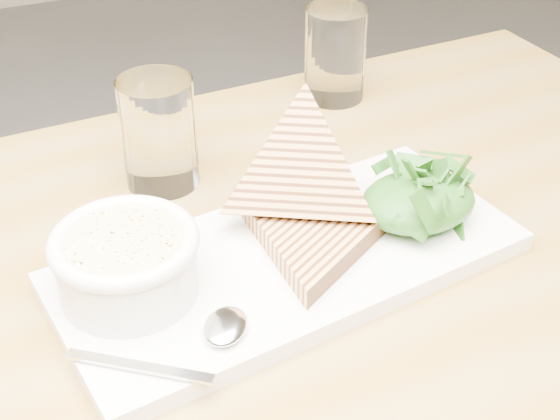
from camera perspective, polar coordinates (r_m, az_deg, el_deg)
name	(u,v)px	position (r m, az deg, el deg)	size (l,w,h in m)	color
table_top	(271,309)	(0.67, -0.68, -7.24)	(1.10, 0.73, 0.04)	olive
table_leg_br	(476,275)	(1.33, 14.14, -4.66)	(0.06, 0.06, 0.71)	olive
platter	(289,261)	(0.68, 0.67, -3.76)	(0.40, 0.18, 0.02)	white
soup_bowl	(128,270)	(0.63, -11.07, -4.36)	(0.11, 0.11, 0.04)	white
soup	(124,244)	(0.62, -11.35, -2.43)	(0.09, 0.09, 0.01)	beige
bowl_rim	(124,242)	(0.61, -11.37, -2.28)	(0.12, 0.12, 0.01)	white
sandwich_flat	(314,240)	(0.67, 2.48, -2.20)	(0.16, 0.16, 0.02)	tan
sandwich_lean	(301,174)	(0.68, 1.52, 2.68)	(0.16, 0.16, 0.09)	tan
salad_base	(418,201)	(0.71, 10.06, 0.64)	(0.11, 0.09, 0.04)	#12330F
arugula_pile	(419,196)	(0.71, 10.11, 1.05)	(0.11, 0.10, 0.05)	#2F701E
spoon_bowl	(225,326)	(0.60, -4.02, -8.48)	(0.03, 0.04, 0.01)	silver
spoon_handle	(139,366)	(0.58, -10.25, -11.19)	(0.11, 0.01, 0.00)	silver
glass_near	(159,133)	(0.78, -8.85, 5.59)	(0.07, 0.07, 0.11)	white
glass_far	(335,54)	(0.94, 4.05, 11.31)	(0.07, 0.07, 0.11)	white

